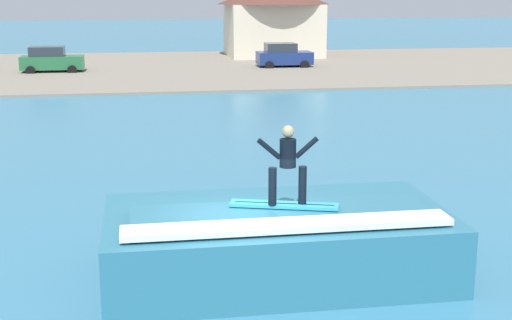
# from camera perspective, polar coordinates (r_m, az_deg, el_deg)

# --- Properties ---
(ground_plane) EXTENTS (260.00, 260.00, 0.00)m
(ground_plane) POSITION_cam_1_polar(r_m,az_deg,el_deg) (14.19, -0.77, -10.21)
(ground_plane) COLOR teal
(wave_crest) EXTENTS (6.82, 3.67, 1.51)m
(wave_crest) POSITION_cam_1_polar(r_m,az_deg,el_deg) (14.62, 1.67, -6.50)
(wave_crest) COLOR teal
(wave_crest) RESTS_ON ground_plane
(surfboard) EXTENTS (2.16, 1.00, 0.06)m
(surfboard) POSITION_cam_1_polar(r_m,az_deg,el_deg) (14.22, 2.24, -3.57)
(surfboard) COLOR #33A5CC
(surfboard) RESTS_ON wave_crest
(surfer) EXTENTS (1.22, 0.32, 1.58)m
(surfer) POSITION_cam_1_polar(r_m,az_deg,el_deg) (13.93, 2.53, -0.06)
(surfer) COLOR black
(surfer) RESTS_ON surfboard
(shoreline_bank) EXTENTS (120.00, 26.27, 0.14)m
(shoreline_bank) POSITION_cam_1_polar(r_m,az_deg,el_deg) (53.51, -7.19, 7.24)
(shoreline_bank) COLOR gray
(shoreline_bank) RESTS_ON ground_plane
(car_near_shore) EXTENTS (4.21, 2.09, 1.86)m
(car_near_shore) POSITION_cam_1_polar(r_m,az_deg,el_deg) (51.96, -15.91, 7.63)
(car_near_shore) COLOR #23663D
(car_near_shore) RESTS_ON ground_plane
(car_far_shore) EXTENTS (4.00, 2.28, 1.86)m
(car_far_shore) POSITION_cam_1_polar(r_m,az_deg,el_deg) (53.45, 2.19, 8.27)
(car_far_shore) COLOR navy
(car_far_shore) RESTS_ON ground_plane
(house_gabled_white) EXTENTS (9.49, 9.49, 6.31)m
(house_gabled_white) POSITION_cam_1_polar(r_m,az_deg,el_deg) (62.21, 1.35, 11.37)
(house_gabled_white) COLOR beige
(house_gabled_white) RESTS_ON ground_plane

